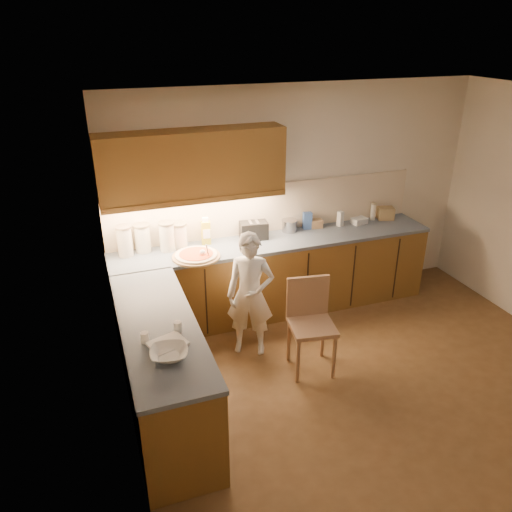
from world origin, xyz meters
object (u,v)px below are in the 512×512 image
at_px(pizza_on_board, 196,256).
at_px(child, 250,295).
at_px(oil_jug, 206,232).
at_px(toaster, 254,230).
at_px(wooden_chair, 310,318).

bearing_deg(pizza_on_board, child, -51.40).
relative_size(child, oil_jug, 4.27).
height_order(child, toaster, child).
bearing_deg(wooden_chair, pizza_on_board, 141.76).
xyz_separation_m(oil_jug, toaster, (0.55, -0.04, -0.04)).
bearing_deg(child, oil_jug, 130.05).
relative_size(oil_jug, toaster, 0.94).
height_order(oil_jug, toaster, oil_jug).
bearing_deg(oil_jug, toaster, -4.13).
height_order(child, oil_jug, child).
bearing_deg(toaster, pizza_on_board, -152.19).
bearing_deg(oil_jug, pizza_on_board, -120.50).
relative_size(pizza_on_board, oil_jug, 1.63).
xyz_separation_m(child, oil_jug, (-0.23, 0.85, 0.40)).
bearing_deg(child, wooden_chair, -18.05).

